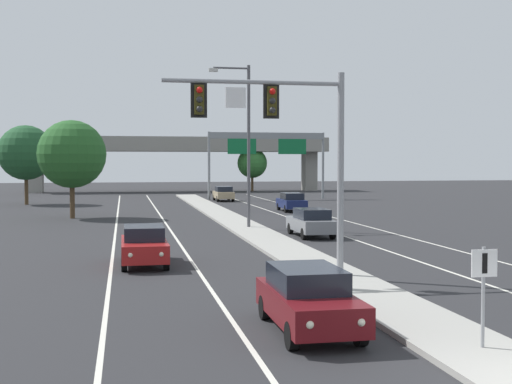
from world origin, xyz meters
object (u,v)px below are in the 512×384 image
(car_receding_navy, at_px, (292,202))
(median_sign_post, at_px, (484,282))
(car_receding_grey, at_px, (311,222))
(tree_far_left_a, at_px, (26,153))
(street_lamp_median, at_px, (245,136))
(car_oncoming_red, at_px, (144,245))
(highway_sign_gantry, at_px, (267,144))
(car_receding_tan, at_px, (223,193))
(car_oncoming_darkred, at_px, (308,298))
(tree_far_left_b, at_px, (72,154))
(overhead_signal_mast, at_px, (286,130))
(tree_far_right_a, at_px, (252,163))

(car_receding_navy, bearing_deg, median_sign_post, -98.43)
(car_receding_grey, relative_size, tree_far_left_a, 0.57)
(street_lamp_median, bearing_deg, car_receding_navy, 65.31)
(car_oncoming_red, xyz_separation_m, highway_sign_gantry, (14.89, 46.23, 5.34))
(car_receding_tan, bearing_deg, car_receding_grey, -90.24)
(median_sign_post, bearing_deg, car_oncoming_red, 115.52)
(highway_sign_gantry, relative_size, tree_far_left_a, 1.71)
(median_sign_post, xyz_separation_m, car_oncoming_darkred, (-3.20, 2.67, -0.77))
(median_sign_post, xyz_separation_m, car_receding_tan, (2.77, 58.28, -0.77))
(tree_far_left_b, bearing_deg, car_receding_tan, 54.43)
(car_oncoming_darkred, height_order, car_receding_grey, same)
(median_sign_post, relative_size, tree_far_left_b, 0.30)
(car_receding_grey, distance_m, highway_sign_gantry, 38.20)
(overhead_signal_mast, height_order, tree_far_left_a, tree_far_left_a)
(overhead_signal_mast, distance_m, car_receding_grey, 14.95)
(car_receding_tan, distance_m, tree_far_right_a, 24.41)
(car_receding_grey, bearing_deg, highway_sign_gantry, 81.80)
(tree_far_left_a, bearing_deg, car_receding_grey, -59.10)
(median_sign_post, bearing_deg, car_receding_grey, 83.55)
(overhead_signal_mast, distance_m, car_receding_tan, 49.01)
(overhead_signal_mast, xyz_separation_m, street_lamp_median, (1.83, 18.31, 0.50))
(car_receding_tan, height_order, tree_far_left_a, tree_far_left_a)
(car_receding_grey, bearing_deg, car_receding_navy, 79.19)
(tree_far_left_a, bearing_deg, overhead_signal_mast, -72.10)
(car_receding_navy, xyz_separation_m, tree_far_right_a, (4.00, 39.08, 3.18))
(highway_sign_gantry, bearing_deg, street_lamp_median, -104.26)
(car_oncoming_darkred, distance_m, car_receding_navy, 40.66)
(street_lamp_median, height_order, car_receding_navy, street_lamp_median)
(car_receding_tan, height_order, tree_far_right_a, tree_far_right_a)
(street_lamp_median, bearing_deg, car_receding_tan, 84.27)
(car_receding_tan, distance_m, highway_sign_gantry, 7.85)
(median_sign_post, relative_size, car_receding_tan, 0.49)
(highway_sign_gantry, xyz_separation_m, tree_far_left_b, (-19.45, -22.20, -1.41))
(median_sign_post, bearing_deg, tree_far_left_a, 106.92)
(tree_far_right_a, bearing_deg, car_receding_navy, -95.84)
(car_receding_grey, xyz_separation_m, car_receding_tan, (0.15, 35.10, 0.00))
(street_lamp_median, distance_m, car_receding_tan, 30.81)
(car_receding_grey, bearing_deg, car_oncoming_darkred, -105.86)
(car_receding_tan, xyz_separation_m, tree_far_left_a, (-19.83, -2.22, 4.26))
(overhead_signal_mast, xyz_separation_m, car_receding_navy, (8.35, 32.49, -4.47))
(car_receding_grey, relative_size, tree_far_left_b, 0.61)
(car_receding_tan, bearing_deg, car_receding_navy, -77.75)
(tree_far_left_a, bearing_deg, tree_far_left_b, -72.30)
(overhead_signal_mast, xyz_separation_m, car_receding_grey, (4.71, 13.46, -4.47))
(car_receding_grey, bearing_deg, car_oncoming_red, -137.23)
(median_sign_post, xyz_separation_m, tree_far_right_a, (10.26, 81.30, 2.42))
(median_sign_post, height_order, tree_far_left_b, tree_far_left_b)
(car_oncoming_darkred, bearing_deg, car_receding_navy, 76.54)
(car_receding_tan, height_order, tree_far_left_b, tree_far_left_b)
(median_sign_post, relative_size, car_receding_grey, 0.49)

